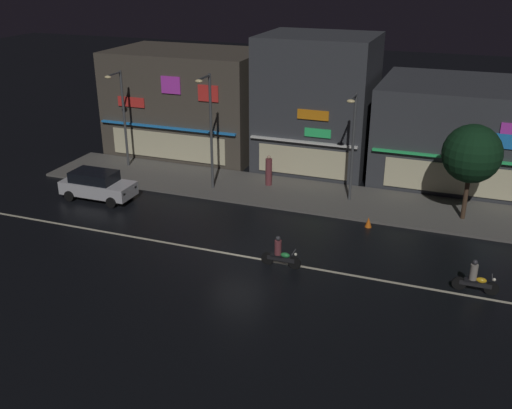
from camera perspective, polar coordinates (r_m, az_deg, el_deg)
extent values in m
plane|color=black|center=(28.08, -1.72, -4.97)|extent=(140.00, 140.00, 0.00)
cube|color=beige|center=(28.08, -1.73, -4.96)|extent=(30.12, 0.16, 0.01)
cube|color=#5B5954|center=(35.20, 3.36, 1.09)|extent=(31.71, 4.93, 0.14)
cube|color=#383A3F|center=(39.04, 5.95, 9.78)|extent=(7.20, 6.07, 8.70)
cube|color=white|center=(36.54, 4.57, 6.09)|extent=(6.84, 0.24, 0.12)
cube|color=#33E572|center=(36.19, 6.02, 6.93)|extent=(1.65, 0.08, 0.53)
cube|color=orange|center=(35.99, 5.56, 8.66)|extent=(1.96, 0.08, 0.60)
cube|color=beige|center=(36.99, 4.53, 4.18)|extent=(5.76, 0.06, 1.80)
cube|color=#4C443A|center=(42.77, -6.57, 9.89)|extent=(10.58, 6.66, 7.22)
cube|color=#268CF2|center=(40.06, -8.72, 7.40)|extent=(10.05, 0.24, 0.12)
cube|color=red|center=(41.05, -12.04, 9.72)|extent=(2.01, 0.08, 0.66)
cube|color=red|center=(38.12, -4.68, 10.72)|extent=(1.40, 0.08, 1.05)
cube|color=#D83FD8|center=(39.23, -8.29, 11.42)|extent=(1.37, 0.08, 1.13)
cube|color=beige|center=(40.47, -8.57, 5.65)|extent=(8.46, 0.06, 1.80)
cube|color=#383A3F|center=(39.34, 19.92, 6.67)|extent=(10.97, 8.41, 6.08)
cube|color=#33E572|center=(35.31, 19.60, 4.20)|extent=(10.42, 0.24, 0.12)
cube|color=#268CF2|center=(35.06, 22.49, 5.75)|extent=(1.67, 0.08, 0.83)
cube|color=beige|center=(35.77, 19.33, 2.26)|extent=(8.78, 0.06, 1.80)
cylinder|color=#47494C|center=(39.81, -12.67, 8.08)|extent=(0.16, 0.16, 6.35)
cube|color=#47494C|center=(38.60, -13.63, 12.23)|extent=(0.10, 1.40, 0.10)
ellipsoid|color=#F9E099|center=(38.04, -14.20, 11.91)|extent=(0.44, 0.32, 0.20)
cylinder|color=#47494C|center=(34.86, -4.38, 6.98)|extent=(0.16, 0.16, 6.92)
cube|color=#47494C|center=(33.47, -5.06, 12.20)|extent=(0.10, 1.40, 0.10)
ellipsoid|color=#F9E099|center=(32.87, -5.58, 11.84)|extent=(0.44, 0.32, 0.20)
cylinder|color=#47494C|center=(33.44, 9.38, 5.44)|extent=(0.16, 0.16, 6.25)
cube|color=#47494C|center=(32.00, 9.47, 10.27)|extent=(0.10, 1.40, 0.10)
ellipsoid|color=#F9E099|center=(31.35, 9.20, 9.87)|extent=(0.44, 0.32, 0.20)
cylinder|color=brown|center=(36.01, 1.24, 3.18)|extent=(0.40, 0.40, 1.68)
sphere|color=tan|center=(35.70, 1.26, 4.62)|extent=(0.22, 0.22, 0.22)
cylinder|color=#473323|center=(33.08, 19.69, 0.66)|extent=(0.24, 0.24, 2.43)
sphere|color=black|center=(32.30, 20.26, 4.66)|extent=(3.06, 3.06, 3.06)
cube|color=silver|center=(35.52, -15.07, 1.59)|extent=(4.30, 1.78, 0.76)
cube|color=black|center=(35.41, -15.47, 2.65)|extent=(2.58, 1.57, 0.60)
cube|color=#F9F2CC|center=(34.83, -11.67, 1.66)|extent=(0.08, 0.20, 0.12)
cube|color=#F9F2CC|center=(33.88, -12.73, 0.96)|extent=(0.08, 0.20, 0.12)
cylinder|color=black|center=(35.57, -12.32, 1.23)|extent=(0.62, 0.20, 0.62)
cylinder|color=black|center=(34.21, -13.89, 0.20)|extent=(0.62, 0.20, 0.62)
cylinder|color=black|center=(37.12, -16.04, 1.78)|extent=(0.62, 0.20, 0.62)
cylinder|color=black|center=(35.81, -17.67, 0.80)|extent=(0.62, 0.20, 0.62)
cylinder|color=black|center=(26.72, 21.92, -7.61)|extent=(0.60, 0.08, 0.60)
cylinder|color=black|center=(26.66, 19.13, -7.24)|extent=(0.60, 0.10, 0.60)
cube|color=black|center=(26.63, 20.56, -7.24)|extent=(1.30, 0.14, 0.20)
ellipsoid|color=gold|center=(26.54, 21.05, -6.89)|extent=(0.44, 0.26, 0.24)
cube|color=black|center=(26.55, 20.17, -6.91)|extent=(0.56, 0.22, 0.10)
cylinder|color=slate|center=(26.46, 21.99, -6.56)|extent=(0.03, 0.60, 0.03)
sphere|color=white|center=(26.51, 22.15, -6.78)|extent=(0.14, 0.14, 0.14)
cylinder|color=gray|center=(26.37, 20.40, -6.16)|extent=(0.32, 0.32, 0.70)
sphere|color=#333338|center=(26.16, 20.53, -5.28)|extent=(0.22, 0.22, 0.22)
cylinder|color=black|center=(26.83, 3.76, -5.70)|extent=(0.60, 0.08, 0.60)
cylinder|color=black|center=(27.18, 1.13, -5.25)|extent=(0.60, 0.10, 0.60)
cube|color=black|center=(26.95, 2.44, -5.29)|extent=(1.30, 0.14, 0.20)
ellipsoid|color=#268C3F|center=(26.80, 2.86, -4.94)|extent=(0.44, 0.26, 0.24)
cube|color=black|center=(26.94, 2.04, -4.94)|extent=(0.56, 0.22, 0.10)
cylinder|color=slate|center=(26.59, 3.69, -4.64)|extent=(0.03, 0.60, 0.03)
sphere|color=white|center=(26.61, 3.87, -4.86)|extent=(0.14, 0.14, 0.14)
cylinder|color=brown|center=(26.74, 2.15, -4.20)|extent=(0.32, 0.32, 0.70)
sphere|color=#333338|center=(26.53, 2.17, -3.31)|extent=(0.22, 0.22, 0.22)
cone|color=orange|center=(31.40, 10.87, -1.69)|extent=(0.36, 0.36, 0.55)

